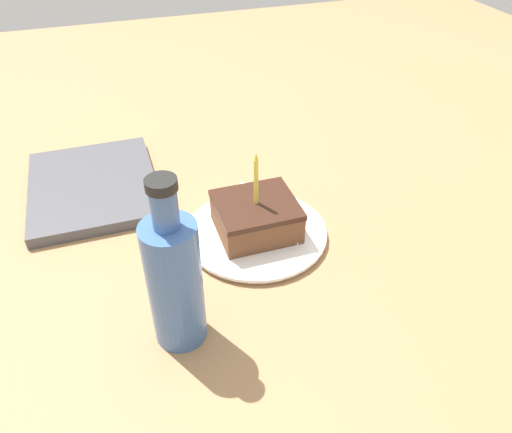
{
  "coord_description": "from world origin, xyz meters",
  "views": [
    {
      "loc": [
        -0.6,
        0.22,
        0.51
      ],
      "look_at": [
        -0.02,
        0.03,
        0.04
      ],
      "focal_mm": 35.0,
      "sensor_mm": 36.0,
      "label": 1
    }
  ],
  "objects_px": {
    "cake_slice": "(256,216)",
    "fork": "(263,208)",
    "bottle": "(174,280)",
    "plate": "(256,233)",
    "marble_board": "(93,186)"
  },
  "relations": [
    {
      "from": "cake_slice",
      "to": "fork",
      "type": "xyz_separation_m",
      "value": [
        0.05,
        -0.03,
        -0.02
      ]
    },
    {
      "from": "cake_slice",
      "to": "bottle",
      "type": "height_order",
      "value": "bottle"
    },
    {
      "from": "plate",
      "to": "bottle",
      "type": "bearing_deg",
      "value": 135.44
    },
    {
      "from": "plate",
      "to": "cake_slice",
      "type": "distance_m",
      "value": 0.03
    },
    {
      "from": "marble_board",
      "to": "bottle",
      "type": "bearing_deg",
      "value": -166.92
    },
    {
      "from": "cake_slice",
      "to": "fork",
      "type": "height_order",
      "value": "cake_slice"
    },
    {
      "from": "plate",
      "to": "fork",
      "type": "relative_size",
      "value": 1.22
    },
    {
      "from": "plate",
      "to": "cake_slice",
      "type": "bearing_deg",
      "value": -87.32
    },
    {
      "from": "plate",
      "to": "marble_board",
      "type": "height_order",
      "value": "marble_board"
    },
    {
      "from": "fork",
      "to": "bottle",
      "type": "bearing_deg",
      "value": 138.52
    },
    {
      "from": "cake_slice",
      "to": "marble_board",
      "type": "relative_size",
      "value": 0.52
    },
    {
      "from": "plate",
      "to": "cake_slice",
      "type": "xyz_separation_m",
      "value": [
        0.0,
        -0.0,
        0.03
      ]
    },
    {
      "from": "marble_board",
      "to": "fork",
      "type": "bearing_deg",
      "value": -121.64
    },
    {
      "from": "plate",
      "to": "bottle",
      "type": "height_order",
      "value": "bottle"
    },
    {
      "from": "bottle",
      "to": "marble_board",
      "type": "distance_m",
      "value": 0.39
    }
  ]
}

